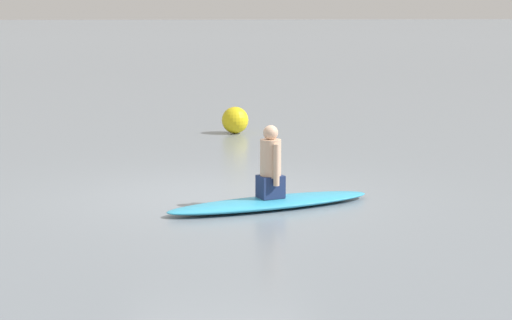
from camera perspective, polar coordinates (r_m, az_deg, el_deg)
ground_plane at (r=12.57m, az=-2.15°, el=-2.27°), size 400.00×400.00×0.00m
surfboard at (r=11.86m, az=0.90°, el=-2.64°), size 2.89×1.55×0.13m
person_paddler at (r=11.77m, az=0.90°, el=-0.32°), size 0.37×0.41×0.94m
buoy_marker at (r=18.86m, az=-1.30°, el=2.48°), size 0.55×0.55×0.55m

